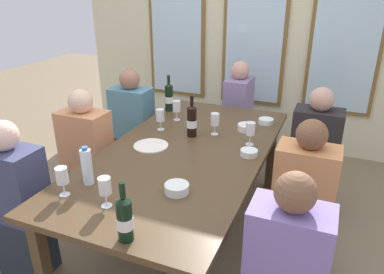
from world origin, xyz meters
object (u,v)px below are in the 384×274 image
wine_glass_4 (215,120)px  seated_person_5 (314,156)px  wine_bottle_0 (192,121)px  tasting_bowl_3 (266,121)px  water_bottle (87,166)px  white_plate_0 (151,146)px  wine_glass_3 (160,116)px  seated_person_4 (133,129)px  wine_bottle_1 (125,218)px  tasting_bowl_2 (177,188)px  seated_person_6 (238,116)px  seated_person_0 (18,205)px  wine_glass_1 (62,176)px  wine_glass_2 (250,129)px  tasting_bowl_0 (249,153)px  seated_person_2 (88,159)px  seated_person_3 (302,204)px  tasting_bowl_1 (246,127)px  wine_glass_0 (177,107)px  wine_bottle_2 (169,97)px  dining_table (185,159)px

wine_glass_4 → seated_person_5: bearing=25.2°
wine_bottle_0 → tasting_bowl_3: 0.69m
water_bottle → wine_glass_4: size_ratio=1.38×
white_plate_0 → wine_glass_3: bearing=104.2°
tasting_bowl_3 → seated_person_4: 1.30m
wine_bottle_1 → tasting_bowl_3: wine_bottle_1 is taller
wine_bottle_1 → tasting_bowl_2: (0.05, 0.47, -0.09)m
seated_person_6 → seated_person_4: bearing=-138.4°
wine_glass_3 → seated_person_0: 1.21m
seated_person_0 → seated_person_6: same height
wine_glass_3 → wine_glass_1: bearing=-93.1°
white_plate_0 → seated_person_6: seated_person_6 is taller
tasting_bowl_2 → wine_glass_2: (0.22, 0.81, 0.10)m
wine_bottle_1 → seated_person_0: bearing=166.1°
tasting_bowl_0 → seated_person_2: bearing=-174.4°
tasting_bowl_3 → seated_person_5: bearing=-4.9°
wine_bottle_0 → seated_person_3: (0.90, -0.31, -0.34)m
tasting_bowl_3 → water_bottle: bearing=-119.2°
seated_person_0 → seated_person_2: same height
tasting_bowl_0 → white_plate_0: bearing=-170.1°
tasting_bowl_1 → wine_glass_2: (0.09, -0.26, 0.10)m
wine_bottle_1 → tasting_bowl_1: 1.55m
wine_glass_3 → wine_glass_4: size_ratio=1.00×
seated_person_0 → wine_glass_2: bearing=39.6°
seated_person_3 → tasting_bowl_0: bearing=161.6°
seated_person_6 → tasting_bowl_3: bearing=-57.8°
wine_glass_0 → seated_person_3: seated_person_3 is taller
seated_person_5 → seated_person_6: size_ratio=1.00×
seated_person_3 → seated_person_6: same height
tasting_bowl_1 → seated_person_4: seated_person_4 is taller
wine_glass_1 → water_bottle: bearing=74.3°
wine_glass_1 → wine_bottle_2: bearing=93.1°
wine_glass_0 → wine_glass_4: bearing=-23.6°
wine_bottle_1 → seated_person_4: seated_person_4 is taller
wine_bottle_2 → wine_glass_4: bearing=-33.5°
dining_table → tasting_bowl_1: bearing=60.0°
wine_bottle_0 → seated_person_0: (-0.79, -1.02, -0.34)m
tasting_bowl_0 → seated_person_0: seated_person_0 is taller
tasting_bowl_0 → tasting_bowl_3: 0.66m
seated_person_5 → wine_glass_4: bearing=-154.8°
tasting_bowl_0 → seated_person_3: bearing=-18.4°
white_plate_0 → wine_bottle_2: size_ratio=0.76×
white_plate_0 → wine_bottle_2: 0.82m
white_plate_0 → wine_glass_1: (-0.14, -0.77, 0.12)m
wine_bottle_1 → seated_person_6: (-0.13, 2.43, -0.33)m
wine_glass_1 → white_plate_0: bearing=79.8°
water_bottle → seated_person_5: 1.84m
seated_person_3 → dining_table: bearing=177.5°
wine_glass_4 → seated_person_4: (-0.95, 0.31, -0.33)m
wine_glass_1 → seated_person_3: 1.50m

